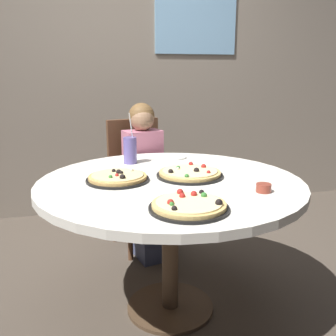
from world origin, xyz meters
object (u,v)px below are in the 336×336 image
Objects in this scene: chair_wooden at (138,176)px; diner_child at (147,188)px; dining_table at (170,195)px; pizza_pepperoni at (190,173)px; sauce_bowl at (264,188)px; pizza_cheese at (189,205)px; plate_small at (172,157)px; soda_cup at (130,150)px; pizza_veggie at (118,178)px.

chair_wooden is 0.88× the size of diner_child.
dining_table is 3.83× the size of pizza_pepperoni.
diner_child is 0.75m from pizza_pepperoni.
chair_wooden is 1.30m from sauce_bowl.
plate_small is (0.18, 0.94, -0.01)m from pizza_cheese.
sauce_bowl is (0.51, -0.72, -0.06)m from soda_cup.
plate_small is (0.29, 0.09, -0.08)m from soda_cup.
plate_small is (0.13, -0.23, 0.27)m from diner_child.
diner_child is (0.03, -0.18, -0.05)m from chair_wooden.
dining_table is 7.55× the size of plate_small.
soda_cup is at bearing -117.01° from diner_child.
soda_cup reaches higher than sauce_bowl.
soda_cup reaches higher than dining_table.
pizza_cheese is 0.92× the size of pizza_pepperoni.
soda_cup is (-0.16, -0.32, 0.35)m from diner_child.
pizza_veggie and pizza_cheese have the same top height.
soda_cup is (0.12, 0.37, 0.06)m from pizza_veggie.
diner_child is at bearing 108.66° from sauce_bowl.
sauce_bowl is at bearing 18.78° from pizza_cheese.
diner_child is at bearing 62.99° from soda_cup.
pizza_cheese is at bearing -94.56° from dining_table.
sauce_bowl is (0.35, -1.03, 0.29)m from diner_child.
soda_cup is at bearing -163.26° from plate_small.
diner_child is at bearing 88.77° from dining_table.
soda_cup is 1.70× the size of plate_small.
pizza_veggie is 4.59× the size of sauce_bowl.
pizza_veggie is 0.54m from pizza_cheese.
chair_wooden is at bearing 100.93° from diner_child.
pizza_pepperoni reaches higher than dining_table.
pizza_veggie reaches higher than dining_table.
pizza_cheese reaches higher than dining_table.
dining_table is at bearing -105.76° from plate_small.
diner_child is at bearing 118.66° from plate_small.
chair_wooden is 1.37m from pizza_cheese.
diner_child is at bearing 67.75° from pizza_veggie.
chair_wooden is 3.10× the size of soda_cup.
pizza_veggie is (-0.26, 0.04, 0.10)m from dining_table.
chair_wooden is at bearing 111.40° from plate_small.
diner_child is 15.46× the size of sauce_bowl.
soda_cup is at bearing 109.34° from dining_table.
chair_wooden is 2.96× the size of pizza_veggie.
soda_cup reaches higher than pizza_cheese.
plate_small is at bearing -68.60° from chair_wooden.
pizza_pepperoni is at bearing -81.74° from diner_child.
plate_small reaches higher than dining_table.
diner_child is at bearing 98.26° from pizza_pepperoni.
dining_table is 1.26× the size of diner_child.
diner_child is (0.02, 0.73, -0.18)m from dining_table.
dining_table is 0.92m from chair_wooden.
chair_wooden is 0.59m from soda_cup.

